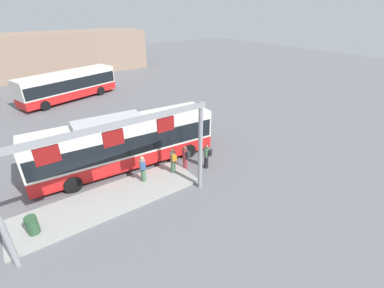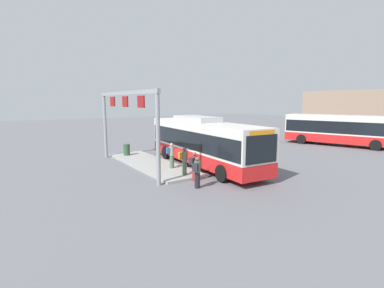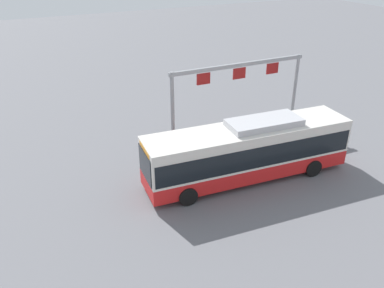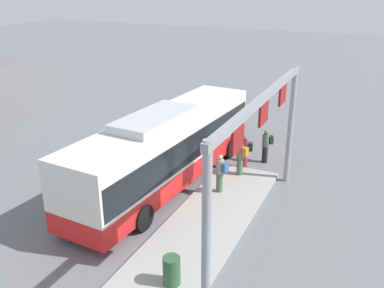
{
  "view_description": "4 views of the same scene",
  "coord_description": "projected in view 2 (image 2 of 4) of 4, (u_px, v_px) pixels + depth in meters",
  "views": [
    {
      "loc": [
        -5.32,
        -14.9,
        9.42
      ],
      "look_at": [
        3.87,
        -1.94,
        1.24
      ],
      "focal_mm": 24.88,
      "sensor_mm": 36.0,
      "label": 1
    },
    {
      "loc": [
        15.88,
        -11.52,
        4.54
      ],
      "look_at": [
        1.12,
        -1.66,
        1.84
      ],
      "focal_mm": 26.52,
      "sensor_mm": 36.0,
      "label": 2
    },
    {
      "loc": [
        11.1,
        15.97,
        12.02
      ],
      "look_at": [
        2.51,
        -1.89,
        1.82
      ],
      "focal_mm": 37.16,
      "sensor_mm": 36.0,
      "label": 3
    },
    {
      "loc": [
        -14.91,
        -8.08,
        8.55
      ],
      "look_at": [
        1.52,
        -0.49,
        1.41
      ],
      "focal_mm": 39.5,
      "sensor_mm": 36.0,
      "label": 4
    }
  ],
  "objects": [
    {
      "name": "bus_main",
      "position": [
        203.0,
        140.0,
        19.8
      ],
      "size": [
        11.8,
        3.35,
        3.46
      ],
      "rotation": [
        0.0,
        0.0,
        -0.07
      ],
      "color": "red",
      "rests_on": "ground"
    },
    {
      "name": "person_waiting_far",
      "position": [
        171.0,
        155.0,
        18.58
      ],
      "size": [
        0.44,
        0.59,
        1.67
      ],
      "rotation": [
        0.0,
        0.0,
        1.28
      ],
      "color": "#476B4C",
      "rests_on": "platform_curb"
    },
    {
      "name": "bus_background_left",
      "position": [
        341.0,
        128.0,
        28.84
      ],
      "size": [
        10.96,
        5.69,
        3.1
      ],
      "rotation": [
        0.0,
        0.0,
        3.46
      ],
      "color": "red",
      "rests_on": "ground"
    },
    {
      "name": "person_boarding",
      "position": [
        194.0,
        166.0,
        16.14
      ],
      "size": [
        0.44,
        0.58,
        1.67
      ],
      "rotation": [
        0.0,
        0.0,
        1.85
      ],
      "color": "maroon",
      "rests_on": "ground"
    },
    {
      "name": "platform_curb",
      "position": [
        151.0,
        164.0,
        20.32
      ],
      "size": [
        10.0,
        2.8,
        0.16
      ],
      "primitive_type": "cube",
      "color": "#9E9E99",
      "rests_on": "ground"
    },
    {
      "name": "ground_plane",
      "position": [
        203.0,
        166.0,
        20.07
      ],
      "size": [
        120.0,
        120.0,
        0.0
      ],
      "primitive_type": "plane",
      "color": "slate"
    },
    {
      "name": "person_waiting_near",
      "position": [
        197.0,
        172.0,
        14.77
      ],
      "size": [
        0.54,
        0.61,
        1.67
      ],
      "rotation": [
        0.0,
        0.0,
        2.13
      ],
      "color": "black",
      "rests_on": "ground"
    },
    {
      "name": "trash_bin",
      "position": [
        127.0,
        150.0,
        23.1
      ],
      "size": [
        0.52,
        0.52,
        0.9
      ],
      "primitive_type": "cylinder",
      "color": "#2D5133",
      "rests_on": "platform_curb"
    },
    {
      "name": "platform_sign_gantry",
      "position": [
        126.0,
        113.0,
        18.7
      ],
      "size": [
        9.69,
        0.24,
        5.2
      ],
      "color": "gray",
      "rests_on": "ground"
    },
    {
      "name": "person_waiting_mid",
      "position": [
        184.0,
        160.0,
        16.86
      ],
      "size": [
        0.4,
        0.57,
        1.67
      ],
      "rotation": [
        0.0,
        0.0,
        1.38
      ],
      "color": "#476B4C",
      "rests_on": "platform_curb"
    }
  ]
}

